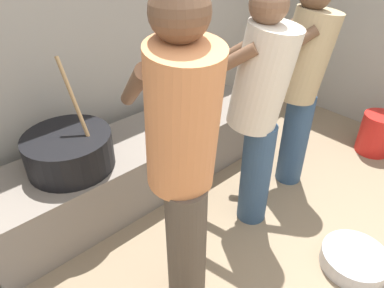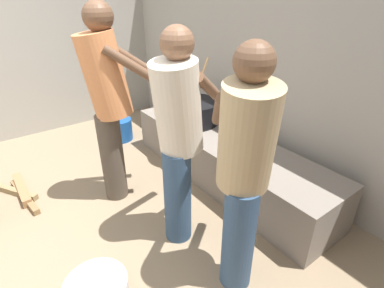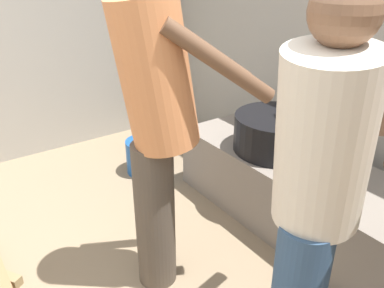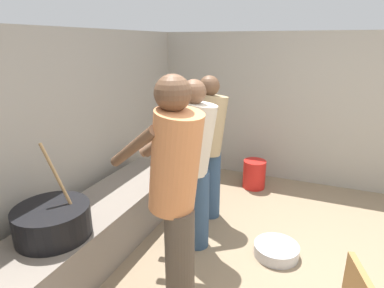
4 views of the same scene
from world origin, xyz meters
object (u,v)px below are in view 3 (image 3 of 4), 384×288
object	(u,v)px
cooking_pot_main	(277,133)
bucket_blue_plastic	(146,156)
cook_in_cream_shirt	(316,188)
cook_in_orange_shirt	(158,113)

from	to	relation	value
cooking_pot_main	bucket_blue_plastic	size ratio (longest dim) A/B	2.24
cooking_pot_main	bucket_blue_plastic	world-z (taller)	cooking_pot_main
cook_in_cream_shirt	bucket_blue_plastic	xyz separation A→B (m)	(-1.81, 0.32, -0.74)
cooking_pot_main	cook_in_cream_shirt	bearing A→B (deg)	-41.26
cooking_pot_main	cook_in_orange_shirt	distance (m)	1.03
cooking_pot_main	bucket_blue_plastic	xyz separation A→B (m)	(-0.94, -0.45, -0.43)
cooking_pot_main	cook_in_orange_shirt	xyz separation A→B (m)	(0.14, -0.94, 0.39)
cooking_pot_main	bucket_blue_plastic	bearing A→B (deg)	-154.27
cook_in_orange_shirt	cook_in_cream_shirt	bearing A→B (deg)	13.10
cooking_pot_main	bucket_blue_plastic	distance (m)	1.13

